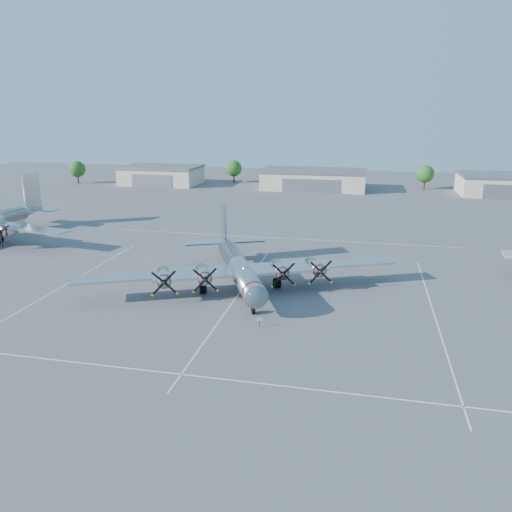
% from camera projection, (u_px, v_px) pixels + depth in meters
% --- Properties ---
extents(ground, '(260.00, 260.00, 0.00)m').
position_uv_depth(ground, '(244.00, 286.00, 61.84)').
color(ground, '#4E4E50').
rests_on(ground, ground).
extents(parking_lines, '(60.00, 50.08, 0.01)m').
position_uv_depth(parking_lines, '(241.00, 291.00, 60.20)').
color(parking_lines, silver).
rests_on(parking_lines, ground).
extents(hangar_west, '(22.60, 14.60, 5.40)m').
position_uv_depth(hangar_west, '(161.00, 175.00, 147.16)').
color(hangar_west, '#BEB197').
rests_on(hangar_west, ground).
extents(hangar_center, '(28.60, 14.60, 5.40)m').
position_uv_depth(hangar_center, '(314.00, 179.00, 137.94)').
color(hangar_center, '#BEB197').
rests_on(hangar_center, ground).
extents(hangar_east, '(20.60, 14.60, 5.40)m').
position_uv_depth(hangar_east, '(500.00, 184.00, 128.11)').
color(hangar_east, '#BEB197').
rests_on(hangar_east, ground).
extents(tree_far_west, '(4.80, 4.80, 6.64)m').
position_uv_depth(tree_far_west, '(77.00, 169.00, 148.14)').
color(tree_far_west, '#382619').
rests_on(tree_far_west, ground).
extents(tree_west, '(4.80, 4.80, 6.64)m').
position_uv_depth(tree_west, '(234.00, 168.00, 150.18)').
color(tree_west, '#382619').
rests_on(tree_west, ground).
extents(tree_east, '(4.80, 4.80, 6.64)m').
position_uv_depth(tree_east, '(425.00, 174.00, 137.04)').
color(tree_east, '#382619').
rests_on(tree_east, ground).
extents(main_bomber_b29, '(46.28, 40.20, 8.58)m').
position_uv_depth(main_bomber_b29, '(238.00, 286.00, 62.07)').
color(main_bomber_b29, silver).
rests_on(main_bomber_b29, ground).
extents(info_placard, '(0.51, 0.24, 1.02)m').
position_uv_depth(info_placard, '(259.00, 321.00, 50.03)').
color(info_placard, black).
rests_on(info_placard, ground).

